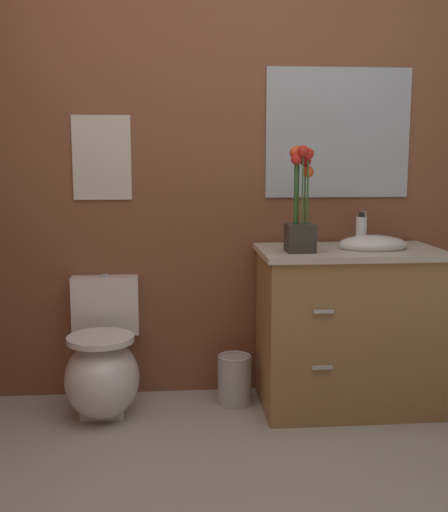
{
  "coord_description": "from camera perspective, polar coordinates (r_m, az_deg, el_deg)",
  "views": [
    {
      "loc": [
        -0.38,
        -2.0,
        1.33
      ],
      "look_at": [
        -0.1,
        1.16,
        0.83
      ],
      "focal_mm": 45.11,
      "sensor_mm": 36.0,
      "label": 1
    }
  ],
  "objects": [
    {
      "name": "wall_back",
      "position": [
        3.59,
        4.27,
        7.62
      ],
      "size": [
        4.5,
        0.05,
        2.5
      ],
      "primitive_type": "cube",
      "color": "brown",
      "rests_on": "ground_plane"
    },
    {
      "name": "toilet",
      "position": [
        3.44,
        -10.69,
        -9.68
      ],
      "size": [
        0.38,
        0.59,
        0.69
      ],
      "color": "white",
      "rests_on": "ground_plane"
    },
    {
      "name": "vanity_cabinet",
      "position": [
        3.47,
        10.95,
        -6.16
      ],
      "size": [
        0.94,
        0.56,
        1.03
      ],
      "color": "#9E7242",
      "rests_on": "ground_plane"
    },
    {
      "name": "flower_vase",
      "position": [
        3.21,
        6.8,
        4.05
      ],
      "size": [
        0.14,
        0.14,
        0.53
      ],
      "color": "#38332D",
      "rests_on": "vanity_cabinet"
    },
    {
      "name": "soap_bottle",
      "position": [
        3.46,
        12.06,
        2.17
      ],
      "size": [
        0.06,
        0.06,
        0.18
      ],
      "color": "white",
      "rests_on": "vanity_cabinet"
    },
    {
      "name": "trash_bin",
      "position": [
        3.52,
        0.94,
        -10.88
      ],
      "size": [
        0.18,
        0.18,
        0.27
      ],
      "color": "#B7B7BC",
      "rests_on": "ground_plane"
    },
    {
      "name": "wall_poster",
      "position": [
        3.52,
        -10.78,
        8.56
      ],
      "size": [
        0.31,
        0.01,
        0.45
      ],
      "primitive_type": "cube",
      "color": "silver"
    },
    {
      "name": "wall_mirror",
      "position": [
        3.63,
        10.1,
        10.69
      ],
      "size": [
        0.8,
        0.01,
        0.7
      ],
      "primitive_type": "cube",
      "color": "#B2BCC6"
    }
  ]
}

